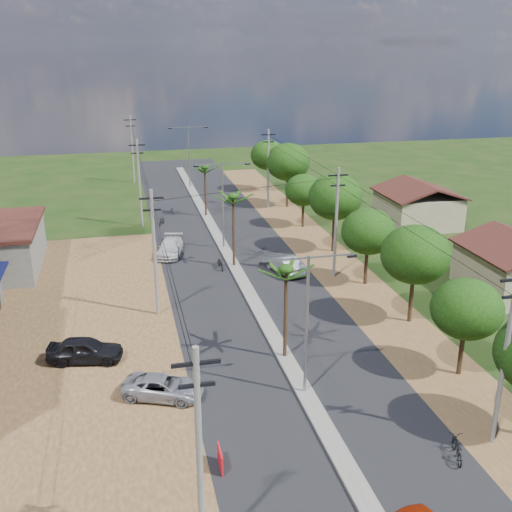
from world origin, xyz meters
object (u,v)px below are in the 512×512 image
at_px(car_silver_mid, 284,264).
at_px(moto_rider_east, 457,449).
at_px(car_parked_silver, 163,388).
at_px(car_parked_dark, 85,350).
at_px(roadside_sign, 220,459).
at_px(car_white_far, 170,248).

height_order(car_silver_mid, moto_rider_east, car_silver_mid).
height_order(car_silver_mid, car_parked_silver, car_silver_mid).
height_order(car_parked_dark, roadside_sign, car_parked_dark).
bearing_deg(moto_rider_east, car_silver_mid, -67.63).
bearing_deg(roadside_sign, car_white_far, 89.38).
bearing_deg(car_silver_mid, car_parked_silver, 39.65).
bearing_deg(car_silver_mid, roadside_sign, 51.96).
bearing_deg(car_white_far, car_silver_mid, -22.09).
bearing_deg(car_parked_silver, roadside_sign, -140.53).
bearing_deg(car_parked_silver, car_silver_mid, -12.55).
height_order(moto_rider_east, roadside_sign, roadside_sign).
distance_m(car_parked_silver, moto_rider_east, 15.04).
bearing_deg(roadside_sign, car_parked_silver, 107.88).
bearing_deg(car_white_far, roadside_sign, -76.55).
relative_size(car_silver_mid, moto_rider_east, 2.37).
bearing_deg(car_parked_dark, car_silver_mid, -42.39).
relative_size(car_parked_dark, moto_rider_east, 2.36).
bearing_deg(car_parked_dark, roadside_sign, -140.01).
bearing_deg(roadside_sign, car_parked_dark, 119.24).
height_order(car_white_far, moto_rider_east, car_white_far).
bearing_deg(roadside_sign, car_silver_mid, 68.16).
xyz_separation_m(car_white_far, moto_rider_east, (10.20, -30.98, -0.20)).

